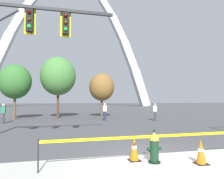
{
  "coord_description": "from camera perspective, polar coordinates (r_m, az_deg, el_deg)",
  "views": [
    {
      "loc": [
        -3.03,
        -6.88,
        1.89
      ],
      "look_at": [
        -0.07,
        5.0,
        2.5
      ],
      "focal_mm": 34.03,
      "sensor_mm": 36.0,
      "label": 1
    }
  ],
  "objects": [
    {
      "name": "pedestrian_standing_center",
      "position": [
        19.33,
        -27.18,
        -5.72
      ],
      "size": [
        0.36,
        0.24,
        1.59
      ],
      "color": "#38383D",
      "rests_on": "ground"
    },
    {
      "name": "traffic_signal_gantry",
      "position": [
        9.41,
        -27.88,
        12.13
      ],
      "size": [
        6.42,
        0.44,
        6.0
      ],
      "color": "#232326",
      "rests_on": "ground"
    },
    {
      "name": "fire_hydrant",
      "position": [
        6.75,
        11.25,
        -14.96
      ],
      "size": [
        0.46,
        0.48,
        0.99
      ],
      "color": "black",
      "rests_on": "ground"
    },
    {
      "name": "tree_left_mid",
      "position": [
        23.06,
        -14.26,
        3.49
      ],
      "size": [
        3.68,
        3.68,
        6.43
      ],
      "color": "#473323",
      "rests_on": "ground"
    },
    {
      "name": "ground_plane",
      "position": [
        7.75,
        9.91,
        -16.92
      ],
      "size": [
        240.0,
        240.0,
        0.0
      ],
      "primitive_type": "plane",
      "color": "#474749"
    },
    {
      "name": "tree_center_left",
      "position": [
        23.56,
        -2.76,
        0.64
      ],
      "size": [
        2.78,
        2.78,
        4.87
      ],
      "color": "brown",
      "rests_on": "ground"
    },
    {
      "name": "tree_far_left",
      "position": [
        22.93,
        -24.58,
        1.96
      ],
      "size": [
        3.1,
        3.1,
        5.43
      ],
      "color": "brown",
      "rests_on": "ground"
    },
    {
      "name": "pedestrian_walking_left",
      "position": [
        19.93,
        11.52,
        -5.89
      ],
      "size": [
        0.39,
        0.34,
        1.59
      ],
      "color": "#38383D",
      "rests_on": "ground"
    },
    {
      "name": "caution_tape_barrier",
      "position": [
        6.69,
        11.45,
        -13.64
      ],
      "size": [
        6.67,
        0.23,
        0.88
      ],
      "color": "#232326",
      "rests_on": "ground"
    },
    {
      "name": "pedestrian_walking_right",
      "position": [
        19.78,
        -1.95,
        -5.97
      ],
      "size": [
        0.36,
        0.23,
        1.59
      ],
      "color": "#232847",
      "rests_on": "ground"
    },
    {
      "name": "traffic_cone_mid_sidewalk",
      "position": [
        6.9,
        6.01,
        -15.66
      ],
      "size": [
        0.36,
        0.36,
        0.73
      ],
      "color": "black",
      "rests_on": "ground"
    },
    {
      "name": "traffic_cone_by_hydrant",
      "position": [
        7.02,
        22.78,
        -15.21
      ],
      "size": [
        0.36,
        0.36,
        0.73
      ],
      "color": "black",
      "rests_on": "ground"
    },
    {
      "name": "monument_arch",
      "position": [
        64.53,
        -11.09,
        11.18
      ],
      "size": [
        49.46,
        2.55,
        39.71
      ],
      "color": "#B2B5BC",
      "rests_on": "ground"
    }
  ]
}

